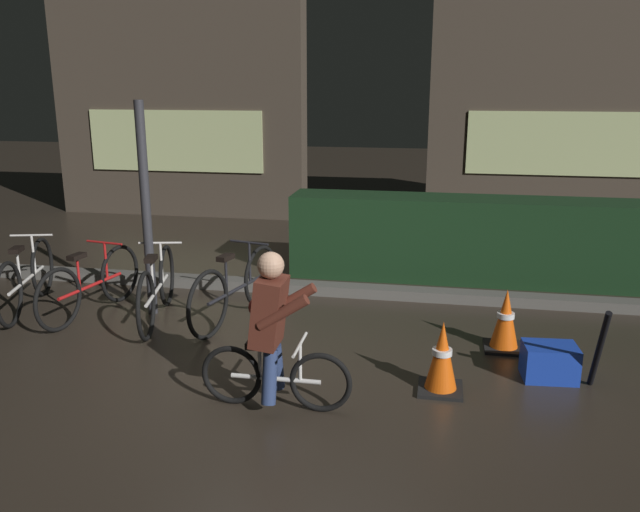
{
  "coord_description": "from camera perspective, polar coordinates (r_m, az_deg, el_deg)",
  "views": [
    {
      "loc": [
        1.24,
        -5.03,
        2.44
      ],
      "look_at": [
        0.2,
        0.6,
        0.9
      ],
      "focal_mm": 36.41,
      "sensor_mm": 36.0,
      "label": 1
    }
  ],
  "objects": [
    {
      "name": "traffic_cone_far",
      "position": [
        6.33,
        15.98,
        -5.48
      ],
      "size": [
        0.36,
        0.36,
        0.59
      ],
      "color": "black",
      "rests_on": "ground"
    },
    {
      "name": "cyclist",
      "position": [
        4.94,
        -4.23,
        -6.51
      ],
      "size": [
        1.19,
        0.51,
        1.25
      ],
      "rotation": [
        0.0,
        0.0,
        -0.0
      ],
      "color": "black",
      "rests_on": "ground"
    },
    {
      "name": "hedge_row",
      "position": [
        8.37,
        14.03,
        1.38
      ],
      "size": [
        4.8,
        0.7,
        1.05
      ],
      "primitive_type": "cube",
      "color": "black",
      "rests_on": "ground"
    },
    {
      "name": "traffic_cone_near",
      "position": [
        5.38,
        10.66,
        -8.8
      ],
      "size": [
        0.36,
        0.36,
        0.6
      ],
      "color": "black",
      "rests_on": "ground"
    },
    {
      "name": "ground_plane",
      "position": [
        5.73,
        -3.11,
        -10.18
      ],
      "size": [
        40.0,
        40.0,
        0.0
      ],
      "primitive_type": "plane",
      "color": "#2D261E"
    },
    {
      "name": "storefront_right",
      "position": [
        12.41,
        20.54,
        12.41
      ],
      "size": [
        4.6,
        0.54,
        4.16
      ],
      "color": "#42382D",
      "rests_on": "ground"
    },
    {
      "name": "storefront_left",
      "position": [
        12.48,
        -12.31,
        13.12
      ],
      "size": [
        4.7,
        0.54,
        4.2
      ],
      "color": "#42382D",
      "rests_on": "ground"
    },
    {
      "name": "parked_bike_center_right",
      "position": [
        6.82,
        -7.38,
        -2.82
      ],
      "size": [
        0.52,
        1.7,
        0.8
      ],
      "rotation": [
        0.0,
        0.0,
        1.33
      ],
      "color": "black",
      "rests_on": "ground"
    },
    {
      "name": "blue_crate",
      "position": [
        5.89,
        19.52,
        -8.77
      ],
      "size": [
        0.46,
        0.35,
        0.3
      ],
      "primitive_type": "cube",
      "rotation": [
        0.0,
        0.0,
        0.08
      ],
      "color": "#193DB7",
      "rests_on": "ground"
    },
    {
      "name": "street_post",
      "position": [
        7.04,
        -15.04,
        3.85
      ],
      "size": [
        0.1,
        0.1,
        2.27
      ],
      "primitive_type": "cylinder",
      "color": "#2D2D33",
      "rests_on": "ground"
    },
    {
      "name": "parked_bike_leftmost",
      "position": [
        7.8,
        -24.38,
        -1.82
      ],
      "size": [
        0.54,
        1.67,
        0.79
      ],
      "rotation": [
        0.0,
        0.0,
        1.83
      ],
      "color": "black",
      "rests_on": "ground"
    },
    {
      "name": "parked_bike_left_mid",
      "position": [
        7.37,
        -19.49,
        -2.37
      ],
      "size": [
        0.46,
        1.62,
        0.75
      ],
      "rotation": [
        0.0,
        0.0,
        1.39
      ],
      "color": "black",
      "rests_on": "ground"
    },
    {
      "name": "parked_bike_center_left",
      "position": [
        6.98,
        -14.13,
        -2.77
      ],
      "size": [
        0.49,
        1.68,
        0.79
      ],
      "rotation": [
        0.0,
        0.0,
        1.79
      ],
      "color": "black",
      "rests_on": "ground"
    },
    {
      "name": "sidewalk_curb",
      "position": [
        7.72,
        0.71,
        -2.92
      ],
      "size": [
        12.0,
        0.24,
        0.12
      ],
      "primitive_type": "cube",
      "color": "#56544F",
      "rests_on": "ground"
    },
    {
      "name": "closed_umbrella",
      "position": [
        5.63,
        23.31,
        -7.59
      ],
      "size": [
        0.07,
        0.43,
        0.78
      ],
      "primitive_type": "cylinder",
      "rotation": [
        0.0,
        0.47,
        4.66
      ],
      "color": "black",
      "rests_on": "ground"
    }
  ]
}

